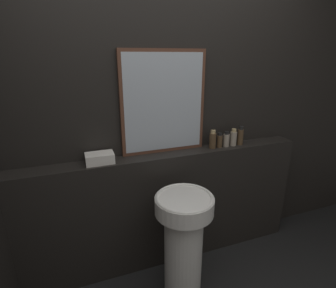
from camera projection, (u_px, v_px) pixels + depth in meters
name	position (u px, v px, depth m)	size (l,w,h in m)	color
wall_back	(163.00, 116.00, 2.07)	(8.00, 0.06, 2.50)	black
vanity_counter	(169.00, 208.00, 2.20)	(2.33, 0.18, 0.98)	black
pedestal_sink	(183.00, 240.00, 1.84)	(0.40, 0.40, 0.83)	silver
mirror	(164.00, 103.00, 1.98)	(0.67, 0.03, 0.78)	#563323
towel_stack	(100.00, 158.00, 1.86)	(0.20, 0.13, 0.07)	silver
shampoo_bottle	(213.00, 140.00, 2.15)	(0.05, 0.05, 0.15)	#4C3823
conditioner_bottle	(220.00, 141.00, 2.18)	(0.05, 0.05, 0.12)	#4C3823
lotion_bottle	(226.00, 140.00, 2.20)	(0.05, 0.05, 0.13)	gray
body_wash_bottle	(233.00, 138.00, 2.22)	(0.05, 0.05, 0.15)	gray
hand_soap_bottle	(240.00, 136.00, 2.24)	(0.05, 0.05, 0.16)	#4C3823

